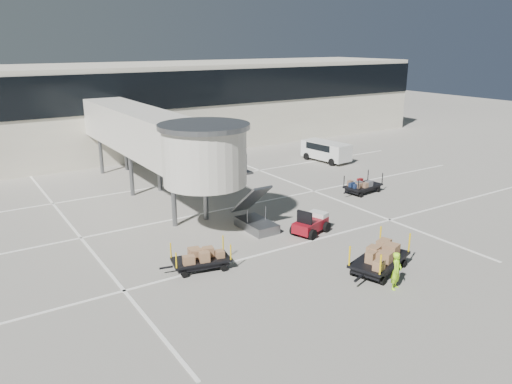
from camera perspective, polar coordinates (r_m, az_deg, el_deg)
ground at (r=25.09m, az=9.07°, el=-7.06°), size 140.00×140.00×0.00m
lane_markings at (r=31.80m, az=-3.07°, el=-1.63°), size 40.00×30.00×0.02m
terminal at (r=49.59m, az=-14.96°, el=9.39°), size 64.00×12.11×15.20m
jet_bridge at (r=31.90m, az=-11.03°, el=6.08°), size 5.70×20.40×6.03m
baggage_tug at (r=27.41m, az=6.31°, el=-3.66°), size 2.43×1.99×1.45m
suitcase_cart at (r=35.24m, az=12.11°, el=0.66°), size 3.43×1.70×1.32m
box_cart_near at (r=23.63m, az=13.93°, el=-7.33°), size 4.04×2.56×1.56m
box_cart_far at (r=23.22m, az=-6.08°, el=-7.60°), size 3.30×1.82×1.26m
ground_worker at (r=22.05m, az=15.75°, el=-8.65°), size 0.71×0.59×1.66m
minivan at (r=44.04m, az=7.90°, el=4.82°), size 2.40×4.63×1.68m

